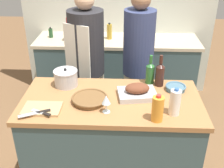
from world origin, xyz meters
name	(u,v)px	position (x,y,z in m)	size (l,w,h in m)	color
kitchen_island	(111,144)	(0.00, 0.00, 0.47)	(1.46, 0.72, 0.94)	#3D565B
back_counter	(117,71)	(0.00, 1.55, 0.45)	(2.12, 0.60, 0.91)	#3D565B
back_wall	(118,5)	(0.00, 1.90, 1.27)	(2.62, 0.10, 2.55)	silver
roasting_pan	(137,92)	(0.21, 0.05, 0.98)	(0.34, 0.26, 0.12)	#BCBCC1
wicker_basket	(90,99)	(-0.17, -0.05, 0.96)	(0.29, 0.29, 0.05)	brown
cutting_board	(42,109)	(-0.52, -0.18, 0.95)	(0.29, 0.19, 0.02)	tan
stock_pot	(66,78)	(-0.41, 0.22, 1.01)	(0.21, 0.21, 0.17)	#B7B7BC
mixing_bowl	(176,87)	(0.54, 0.17, 0.96)	(0.18, 0.18, 0.04)	slate
juice_jug	(158,109)	(0.34, -0.27, 1.04)	(0.08, 0.08, 0.21)	orange
milk_jug	(175,102)	(0.47, -0.19, 1.04)	(0.08, 0.08, 0.21)	white
wine_bottle_green	(150,72)	(0.33, 0.30, 1.04)	(0.08, 0.08, 0.26)	#28662D
wine_bottle_dark	(160,74)	(0.41, 0.26, 1.05)	(0.08, 0.08, 0.28)	#381E19
wine_glass_left	(106,100)	(-0.03, -0.19, 1.04)	(0.06, 0.06, 0.14)	silver
knife_chef	(36,113)	(-0.54, -0.26, 0.96)	(0.22, 0.13, 0.01)	#B7B7BC
knife_paring	(42,113)	(-0.50, -0.25, 0.96)	(0.16, 0.09, 0.01)	#B7B7BC
stand_mixer	(74,31)	(-0.54, 1.46, 1.04)	(0.18, 0.14, 0.31)	#B22323
condiment_bottle_tall	(51,33)	(-0.88, 1.59, 0.97)	(0.05, 0.05, 0.14)	#234C28
condiment_bottle_short	(109,32)	(-0.10, 1.57, 1.00)	(0.07, 0.07, 0.21)	#B28E2D
person_cook_aproned	(87,62)	(-0.30, 0.77, 0.92)	(0.39, 0.41, 1.66)	beige
person_cook_guest	(138,62)	(0.24, 0.78, 0.93)	(0.32, 0.32, 1.67)	beige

